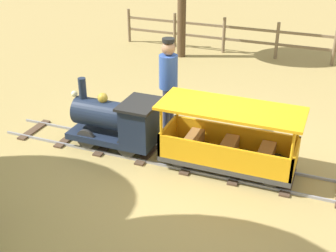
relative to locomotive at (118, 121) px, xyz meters
name	(u,v)px	position (x,y,z in m)	size (l,w,h in m)	color
ground_plane	(188,162)	(0.00, -1.15, -0.48)	(60.00, 60.00, 0.00)	#A38C51
track	(170,157)	(0.00, -0.86, -0.47)	(0.74, 5.70, 0.04)	gray
locomotive	(118,121)	(0.00, 0.00, 0.00)	(0.70, 1.45, 1.06)	#192338
passenger_car	(228,145)	(0.00, -1.76, -0.06)	(0.80, 2.00, 0.97)	#3F3F3F
conductor_person	(168,79)	(0.83, -0.51, 0.47)	(0.30, 0.30, 1.62)	#282D47
fence_section	(250,37)	(5.45, -0.86, 0.00)	(0.08, 6.78, 0.90)	#756047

